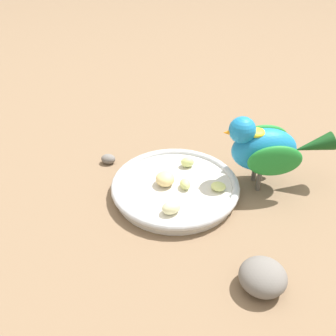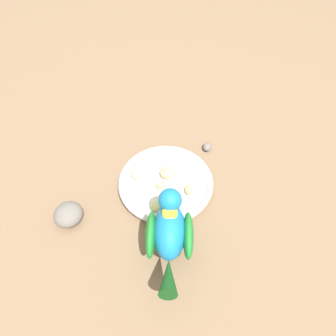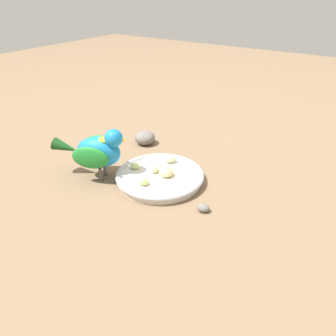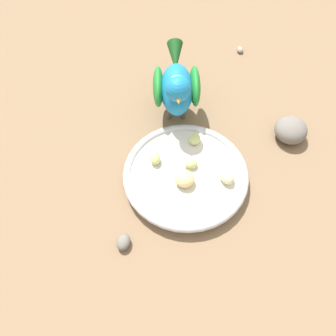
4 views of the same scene
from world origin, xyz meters
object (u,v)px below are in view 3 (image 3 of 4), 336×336
(rock_large, at_px, (145,138))
(pebble_0, at_px, (59,143))
(feeding_bowl, at_px, (160,177))
(apple_piece_2, at_px, (170,159))
(apple_piece_0, at_px, (166,172))
(parrot, at_px, (97,150))
(pebble_1, at_px, (203,208))
(apple_piece_4, at_px, (155,170))
(apple_piece_3, at_px, (143,182))
(apple_piece_1, at_px, (135,166))

(rock_large, height_order, pebble_0, rock_large)
(feeding_bowl, height_order, apple_piece_2, apple_piece_2)
(apple_piece_0, height_order, pebble_0, apple_piece_0)
(pebble_0, bearing_deg, parrot, 163.58)
(feeding_bowl, xyz_separation_m, pebble_1, (-0.16, 0.05, -0.00))
(apple_piece_2, height_order, pebble_0, apple_piece_2)
(apple_piece_0, height_order, apple_piece_4, apple_piece_0)
(apple_piece_3, height_order, rock_large, rock_large)
(parrot, bearing_deg, apple_piece_4, 8.87)
(feeding_bowl, xyz_separation_m, apple_piece_1, (0.08, 0.01, 0.01))
(apple_piece_3, bearing_deg, apple_piece_1, -37.01)
(apple_piece_1, xyz_separation_m, pebble_1, (-0.24, 0.04, -0.02))
(parrot, height_order, pebble_1, parrot)
(rock_large, bearing_deg, apple_piece_4, 134.10)
(apple_piece_2, height_order, rock_large, rock_large)
(rock_large, bearing_deg, apple_piece_3, 126.73)
(apple_piece_0, relative_size, apple_piece_3, 1.38)
(feeding_bowl, xyz_separation_m, rock_large, (0.18, -0.16, 0.01))
(apple_piece_1, distance_m, parrot, 0.11)
(apple_piece_2, bearing_deg, apple_piece_0, 115.72)
(apple_piece_2, distance_m, apple_piece_3, 0.14)
(feeding_bowl, xyz_separation_m, pebble_0, (0.40, -0.00, -0.01))
(apple_piece_0, xyz_separation_m, apple_piece_1, (0.10, 0.01, -0.00))
(apple_piece_2, distance_m, pebble_1, 0.22)
(feeding_bowl, height_order, rock_large, rock_large)
(apple_piece_0, xyz_separation_m, apple_piece_3, (0.02, 0.07, -0.00))
(apple_piece_0, xyz_separation_m, apple_piece_4, (0.04, 0.00, -0.00))
(apple_piece_4, bearing_deg, parrot, 31.44)
(rock_large, relative_size, pebble_0, 3.35)
(feeding_bowl, bearing_deg, parrot, 26.98)
(pebble_0, bearing_deg, apple_piece_3, 170.86)
(apple_piece_3, bearing_deg, rock_large, -53.27)
(apple_piece_3, bearing_deg, feeding_bowl, -94.80)
(apple_piece_1, height_order, rock_large, rock_large)
(apple_piece_0, relative_size, pebble_0, 1.80)
(apple_piece_4, height_order, parrot, parrot)
(feeding_bowl, distance_m, apple_piece_4, 0.02)
(apple_piece_1, height_order, pebble_1, apple_piece_1)
(feeding_bowl, relative_size, pebble_0, 11.84)
(apple_piece_3, relative_size, apple_piece_4, 1.05)
(feeding_bowl, distance_m, rock_large, 0.24)
(rock_large, bearing_deg, pebble_0, 35.72)
(rock_large, bearing_deg, apple_piece_1, 119.40)
(apple_piece_3, bearing_deg, apple_piece_0, -109.25)
(apple_piece_4, bearing_deg, feeding_bowl, 170.66)
(apple_piece_3, xyz_separation_m, pebble_1, (-0.17, -0.01, -0.02))
(apple_piece_1, xyz_separation_m, rock_large, (0.10, -0.17, -0.01))
(parrot, distance_m, pebble_0, 0.28)
(feeding_bowl, bearing_deg, apple_piece_3, 85.20)
(apple_piece_1, bearing_deg, pebble_0, -1.65)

